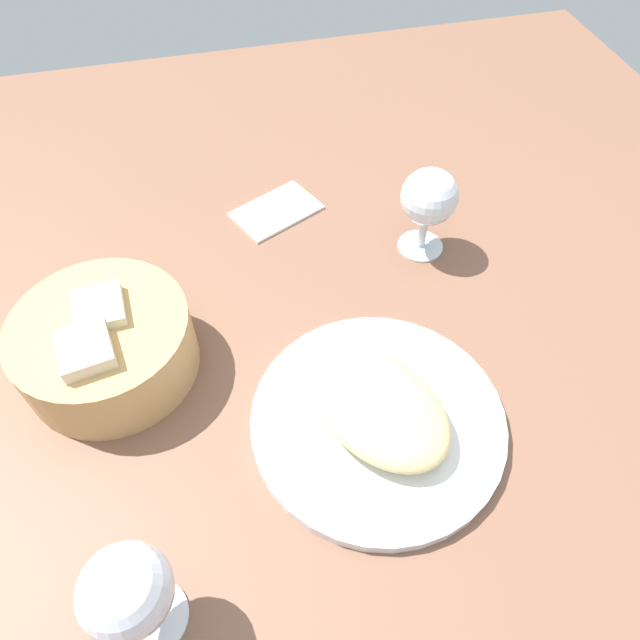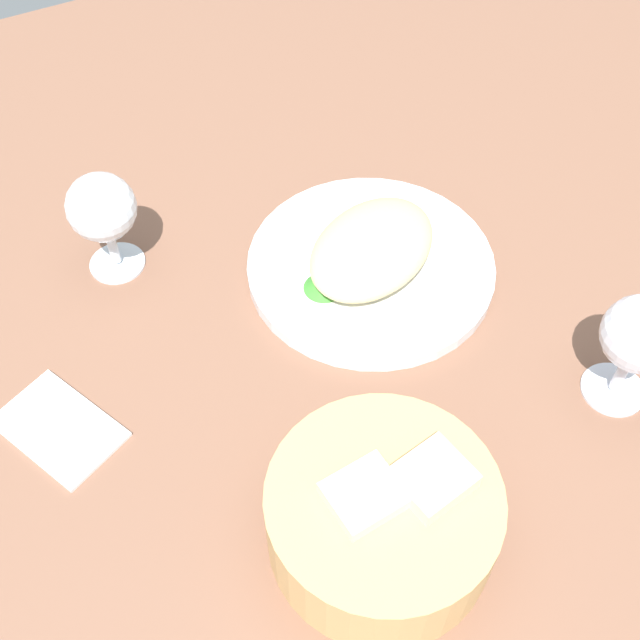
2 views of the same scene
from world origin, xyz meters
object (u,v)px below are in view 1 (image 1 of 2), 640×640
Objects in this scene: bread_basket at (105,345)px; plate at (378,421)px; wine_glass_near at (429,200)px; wine_glass_far at (128,593)px; folded_napkin at (276,210)px.

plate is at bearing -117.92° from bread_basket.
wine_glass_far is at bearing 134.60° from wine_glass_near.
plate is 28.66cm from bread_basket.
bread_basket is 29.71cm from folded_napkin.
wine_glass_near is at bearing 121.60° from folded_napkin.
folded_napkin is (20.19, -21.52, -3.46)cm from bread_basket.
wine_glass_far is (-35.11, 35.61, 0.40)cm from wine_glass_near.
wine_glass_far is at bearing 42.41° from folded_napkin.
plate is at bearing 150.59° from wine_glass_near.
plate is at bearing 71.27° from folded_napkin.
wine_glass_near is 0.96× the size of wine_glass_far.
plate is 2.19× the size of wine_glass_near.
folded_napkin is (45.97, -19.18, -7.56)cm from wine_glass_far.
bread_basket reaches higher than plate.
plate is 26.99cm from wine_glass_far.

